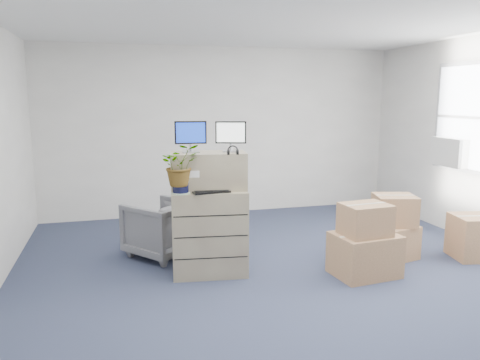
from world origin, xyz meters
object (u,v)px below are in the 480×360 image
at_px(office_chair, 162,226).
at_px(water_bottle, 212,179).
at_px(keyboard, 211,192).
at_px(potted_plant, 180,171).
at_px(filing_cabinet_lower, 209,232).
at_px(monitor_right, 231,135).
at_px(monitor_left, 191,135).

bearing_deg(office_chair, water_bottle, 88.27).
relative_size(water_bottle, office_chair, 0.29).
xyz_separation_m(keyboard, potted_plant, (-0.32, 0.03, 0.24)).
xyz_separation_m(filing_cabinet_lower, monitor_right, (0.26, 0.03, 1.08)).
distance_m(monitor_left, monitor_right, 0.44).
bearing_deg(keyboard, water_bottle, 68.17).
relative_size(filing_cabinet_lower, monitor_right, 2.85).
relative_size(keyboard, office_chair, 0.52).
xyz_separation_m(keyboard, water_bottle, (0.06, 0.21, 0.10)).
bearing_deg(potted_plant, monitor_left, 52.47).
bearing_deg(filing_cabinet_lower, potted_plant, -152.94).
height_order(filing_cabinet_lower, office_chair, filing_cabinet_lower).
distance_m(filing_cabinet_lower, keyboard, 0.51).
height_order(monitor_left, monitor_right, monitor_left).
height_order(keyboard, office_chair, keyboard).
xyz_separation_m(monitor_right, office_chair, (-0.72, 0.71, -1.18)).
xyz_separation_m(monitor_right, keyboard, (-0.27, -0.18, -0.59)).
xyz_separation_m(monitor_left, office_chair, (-0.28, 0.67, -1.18)).
relative_size(water_bottle, potted_plant, 0.45).
bearing_deg(office_chair, potted_plant, 59.81).
distance_m(monitor_left, potted_plant, 0.43).
bearing_deg(potted_plant, monitor_right, 14.38).
height_order(filing_cabinet_lower, monitor_right, monitor_right).
height_order(monitor_right, office_chair, monitor_right).
height_order(monitor_right, keyboard, monitor_right).
bearing_deg(monitor_left, filing_cabinet_lower, -19.03).
distance_m(monitor_right, keyboard, 0.67).
height_order(monitor_left, office_chair, monitor_left).
height_order(keyboard, potted_plant, potted_plant).
relative_size(keyboard, potted_plant, 0.82).
bearing_deg(monitor_left, keyboard, -48.76).
bearing_deg(monitor_right, office_chair, 152.25).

